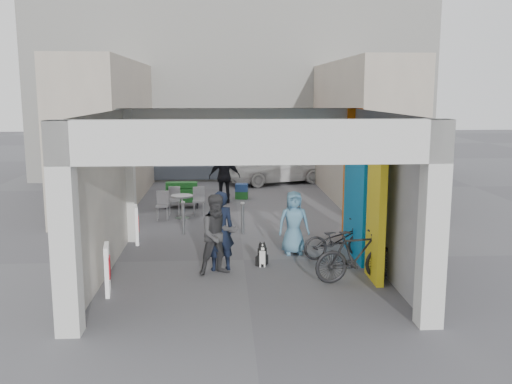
{
  "coord_description": "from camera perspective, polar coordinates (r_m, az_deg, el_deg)",
  "views": [
    {
      "loc": [
        -0.46,
        -13.0,
        3.93
      ],
      "look_at": [
        0.35,
        1.0,
        1.46
      ],
      "focal_mm": 40.0,
      "sensor_mm": 36.0,
      "label": 1
    }
  ],
  "objects": [
    {
      "name": "advert_board_far",
      "position": [
        15.23,
        -11.87,
        -3.2
      ],
      "size": [
        0.19,
        0.56,
        1.0
      ],
      "rotation": [
        0.0,
        0.0,
        0.2
      ],
      "color": "white",
      "rests_on": "ground"
    },
    {
      "name": "cafe_set",
      "position": [
        18.3,
        -7.69,
        -1.48
      ],
      "size": [
        1.47,
        1.19,
        0.89
      ],
      "rotation": [
        0.0,
        0.0,
        -0.1
      ],
      "color": "#A7A6AB",
      "rests_on": "ground"
    },
    {
      "name": "plaza_bldg_right",
      "position": [
        21.14,
        10.33,
        5.97
      ],
      "size": [
        2.0,
        9.0,
        5.0
      ],
      "primitive_type": "cube",
      "color": "#B5A896",
      "rests_on": "ground"
    },
    {
      "name": "white_van",
      "position": [
        24.7,
        1.95,
        2.59
      ],
      "size": [
        4.69,
        3.16,
        1.48
      ],
      "primitive_type": "imported",
      "rotation": [
        0.0,
        0.0,
        1.93
      ],
      "color": "white",
      "rests_on": "ground"
    },
    {
      "name": "bollard_left",
      "position": [
        15.98,
        -7.28,
        -2.63
      ],
      "size": [
        0.09,
        0.09,
        0.92
      ],
      "primitive_type": "cylinder",
      "color": "gray",
      "rests_on": "ground"
    },
    {
      "name": "border_collie",
      "position": [
        13.08,
        0.61,
        -6.42
      ],
      "size": [
        0.22,
        0.42,
        0.58
      ],
      "rotation": [
        0.0,
        0.0,
        -0.4
      ],
      "color": "black",
      "rests_on": "ground"
    },
    {
      "name": "bicycle_rear",
      "position": [
        12.15,
        10.01,
        -6.31
      ],
      "size": [
        1.9,
        0.89,
        1.1
      ],
      "primitive_type": "imported",
      "rotation": [
        0.0,
        0.0,
        1.78
      ],
      "color": "black",
      "rests_on": "ground"
    },
    {
      "name": "crate_stack",
      "position": [
        21.14,
        -1.44,
        0.07
      ],
      "size": [
        0.5,
        0.41,
        0.56
      ],
      "rotation": [
        0.0,
        0.0,
        -0.15
      ],
      "color": "#17511C",
      "rests_on": "ground"
    },
    {
      "name": "bicycle_front",
      "position": [
        13.76,
        8.13,
        -4.75
      ],
      "size": [
        1.8,
        0.97,
        0.9
      ],
      "primitive_type": "imported",
      "rotation": [
        0.0,
        0.0,
        1.8
      ],
      "color": "black",
      "rests_on": "ground"
    },
    {
      "name": "man_crates",
      "position": [
        20.27,
        -3.16,
        1.54
      ],
      "size": [
        1.13,
        0.51,
        1.89
      ],
      "primitive_type": "imported",
      "rotation": [
        0.0,
        0.0,
        3.18
      ],
      "color": "black",
      "rests_on": "ground"
    },
    {
      "name": "produce_stand",
      "position": [
        19.74,
        -7.45,
        -0.56
      ],
      "size": [
        1.29,
        0.7,
        0.85
      ],
      "rotation": [
        0.0,
        0.0,
        0.36
      ],
      "color": "black",
      "rests_on": "ground"
    },
    {
      "name": "far_building",
      "position": [
        27.0,
        -2.37,
        10.14
      ],
      "size": [
        18.0,
        4.08,
        8.0
      ],
      "color": "white",
      "rests_on": "ground"
    },
    {
      "name": "arcade_canopy",
      "position": [
        12.33,
        1.37,
        2.41
      ],
      "size": [
        6.4,
        6.45,
        6.4
      ],
      "color": "silver",
      "rests_on": "ground"
    },
    {
      "name": "bollard_center",
      "position": [
        15.95,
        -1.34,
        -2.65
      ],
      "size": [
        0.09,
        0.09,
        0.87
      ],
      "primitive_type": "cylinder",
      "color": "gray",
      "rests_on": "ground"
    },
    {
      "name": "advert_board_near",
      "position": [
        11.61,
        -14.64,
        -7.49
      ],
      "size": [
        0.17,
        0.56,
        1.0
      ],
      "rotation": [
        0.0,
        0.0,
        0.15
      ],
      "color": "white",
      "rests_on": "ground"
    },
    {
      "name": "man_elderly",
      "position": [
        13.94,
        3.79,
        -3.07
      ],
      "size": [
        0.8,
        0.55,
        1.56
      ],
      "primitive_type": "imported",
      "rotation": [
        0.0,
        0.0,
        0.08
      ],
      "color": "#5688A8",
      "rests_on": "ground"
    },
    {
      "name": "ground",
      "position": [
        13.59,
        -1.24,
        -6.81
      ],
      "size": [
        90.0,
        90.0,
        0.0
      ],
      "primitive_type": "plane",
      "color": "#56555A",
      "rests_on": "ground"
    },
    {
      "name": "bollard_right",
      "position": [
        15.99,
        3.93,
        -2.43
      ],
      "size": [
        0.09,
        0.09,
        0.99
      ],
      "primitive_type": "cylinder",
      "color": "gray",
      "rests_on": "ground"
    },
    {
      "name": "man_with_dog",
      "position": [
        12.64,
        -3.65,
        -3.9
      ],
      "size": [
        0.73,
        0.56,
        1.79
      ],
      "primitive_type": "imported",
      "rotation": [
        0.0,
        0.0,
        3.37
      ],
      "color": "black",
      "rests_on": "ground"
    },
    {
      "name": "man_back_turned",
      "position": [
        12.38,
        -3.81,
        -4.28
      ],
      "size": [
        1.03,
        0.91,
        1.76
      ],
      "primitive_type": "imported",
      "rotation": [
        0.0,
        0.0,
        0.33
      ],
      "color": "#37373A",
      "rests_on": "ground"
    },
    {
      "name": "plaza_bldg_left",
      "position": [
        20.94,
        -14.5,
        5.78
      ],
      "size": [
        2.0,
        9.0,
        5.0
      ],
      "primitive_type": "cube",
      "color": "#B5A896",
      "rests_on": "ground"
    }
  ]
}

